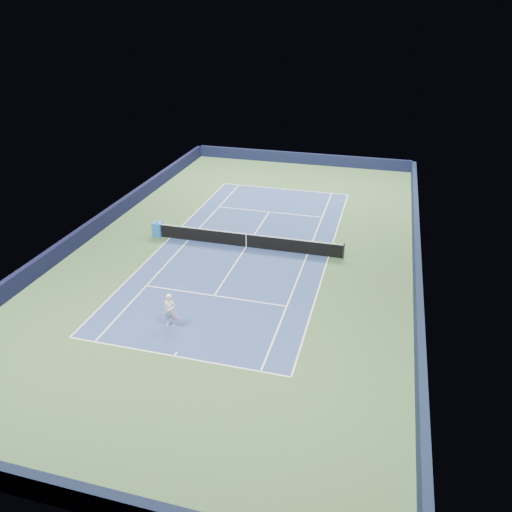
# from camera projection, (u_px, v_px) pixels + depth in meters

# --- Properties ---
(ground) EXTENTS (40.00, 40.00, 0.00)m
(ground) POSITION_uv_depth(u_px,v_px,m) (246.00, 247.00, 33.13)
(ground) COLOR #314F2B
(ground) RESTS_ON ground
(wall_far) EXTENTS (22.00, 0.35, 1.10)m
(wall_far) POSITION_uv_depth(u_px,v_px,m) (301.00, 158.00, 49.91)
(wall_far) COLOR black
(wall_far) RESTS_ON ground
(wall_near) EXTENTS (22.00, 0.35, 1.10)m
(wall_near) POSITION_uv_depth(u_px,v_px,m) (72.00, 495.00, 15.84)
(wall_near) COLOR black
(wall_near) RESTS_ON ground
(wall_right) EXTENTS (0.35, 40.00, 1.10)m
(wall_right) POSITION_uv_depth(u_px,v_px,m) (417.00, 259.00, 30.35)
(wall_right) COLOR #101A32
(wall_right) RESTS_ON ground
(wall_left) EXTENTS (0.35, 40.00, 1.10)m
(wall_left) POSITION_uv_depth(u_px,v_px,m) (100.00, 222.00, 35.40)
(wall_left) COLOR black
(wall_left) RESTS_ON ground
(court_surface) EXTENTS (10.97, 23.77, 0.01)m
(court_surface) POSITION_uv_depth(u_px,v_px,m) (246.00, 247.00, 33.12)
(court_surface) COLOR navy
(court_surface) RESTS_ON ground
(baseline_far) EXTENTS (10.97, 0.08, 0.00)m
(baseline_far) POSITION_uv_depth(u_px,v_px,m) (284.00, 189.00, 43.34)
(baseline_far) COLOR white
(baseline_far) RESTS_ON ground
(baseline_near) EXTENTS (10.97, 0.08, 0.00)m
(baseline_near) POSITION_uv_depth(u_px,v_px,m) (174.00, 356.00, 22.91)
(baseline_near) COLOR white
(baseline_near) RESTS_ON ground
(sideline_doubles_right) EXTENTS (0.08, 23.77, 0.00)m
(sideline_doubles_right) POSITION_uv_depth(u_px,v_px,m) (329.00, 257.00, 31.84)
(sideline_doubles_right) COLOR white
(sideline_doubles_right) RESTS_ON ground
(sideline_doubles_left) EXTENTS (0.08, 23.77, 0.00)m
(sideline_doubles_left) POSITION_uv_depth(u_px,v_px,m) (170.00, 238.00, 34.40)
(sideline_doubles_left) COLOR white
(sideline_doubles_left) RESTS_ON ground
(sideline_singles_right) EXTENTS (0.08, 23.77, 0.00)m
(sideline_singles_right) POSITION_uv_depth(u_px,v_px,m) (307.00, 254.00, 32.16)
(sideline_singles_right) COLOR white
(sideline_singles_right) RESTS_ON ground
(sideline_singles_left) EXTENTS (0.08, 23.77, 0.00)m
(sideline_singles_left) POSITION_uv_depth(u_px,v_px,m) (189.00, 240.00, 34.08)
(sideline_singles_left) COLOR white
(sideline_singles_left) RESTS_ON ground
(service_line_far) EXTENTS (8.23, 0.08, 0.00)m
(service_line_far) POSITION_uv_depth(u_px,v_px,m) (269.00, 212.00, 38.62)
(service_line_far) COLOR white
(service_line_far) RESTS_ON ground
(service_line_near) EXTENTS (8.23, 0.08, 0.00)m
(service_line_near) POSITION_uv_depth(u_px,v_px,m) (214.00, 296.00, 27.62)
(service_line_near) COLOR white
(service_line_near) RESTS_ON ground
(center_service_line) EXTENTS (0.08, 12.80, 0.00)m
(center_service_line) POSITION_uv_depth(u_px,v_px,m) (246.00, 247.00, 33.12)
(center_service_line) COLOR white
(center_service_line) RESTS_ON ground
(center_mark_far) EXTENTS (0.08, 0.30, 0.00)m
(center_mark_far) POSITION_uv_depth(u_px,v_px,m) (284.00, 190.00, 43.21)
(center_mark_far) COLOR white
(center_mark_far) RESTS_ON ground
(center_mark_near) EXTENTS (0.08, 0.30, 0.00)m
(center_mark_near) POSITION_uv_depth(u_px,v_px,m) (176.00, 354.00, 23.04)
(center_mark_near) COLOR white
(center_mark_near) RESTS_ON ground
(tennis_net) EXTENTS (12.90, 0.10, 1.07)m
(tennis_net) POSITION_uv_depth(u_px,v_px,m) (246.00, 240.00, 32.90)
(tennis_net) COLOR black
(tennis_net) RESTS_ON ground
(sponsor_cube) EXTENTS (0.65, 0.59, 1.01)m
(sponsor_cube) POSITION_uv_depth(u_px,v_px,m) (158.00, 229.00, 34.46)
(sponsor_cube) COLOR blue
(sponsor_cube) RESTS_ON ground
(tennis_player) EXTENTS (0.81, 1.26, 1.77)m
(tennis_player) POSITION_uv_depth(u_px,v_px,m) (170.00, 310.00, 24.72)
(tennis_player) COLOR white
(tennis_player) RESTS_ON ground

